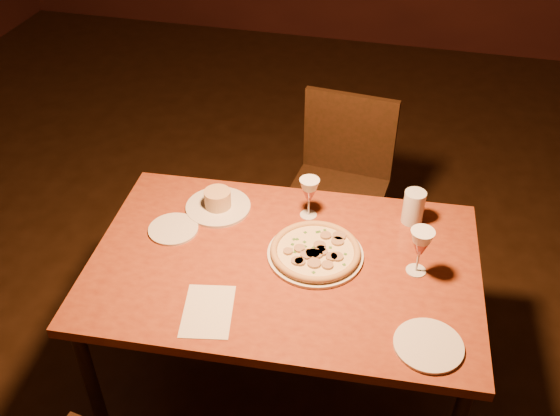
# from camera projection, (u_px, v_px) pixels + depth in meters

# --- Properties ---
(floor) EXTENTS (7.00, 7.00, 0.00)m
(floor) POSITION_uv_depth(u_px,v_px,m) (248.00, 385.00, 2.50)
(floor) COLOR black
(floor) RESTS_ON ground
(dining_table) EXTENTS (1.34, 0.91, 0.69)m
(dining_table) POSITION_uv_depth(u_px,v_px,m) (284.00, 274.00, 2.11)
(dining_table) COLOR brown
(dining_table) RESTS_ON floor
(chair_far) EXTENTS (0.45, 0.45, 0.85)m
(chair_far) POSITION_uv_depth(u_px,v_px,m) (340.00, 182.00, 2.78)
(chair_far) COLOR black
(chair_far) RESTS_ON floor
(pizza_plate) EXTENTS (0.32, 0.32, 0.04)m
(pizza_plate) POSITION_uv_depth(u_px,v_px,m) (315.00, 251.00, 2.08)
(pizza_plate) COLOR silver
(pizza_plate) RESTS_ON dining_table
(ramekin_saucer) EXTENTS (0.24, 0.24, 0.08)m
(ramekin_saucer) POSITION_uv_depth(u_px,v_px,m) (218.00, 203.00, 2.28)
(ramekin_saucer) COLOR silver
(ramekin_saucer) RESTS_ON dining_table
(wine_glass_far) EXTENTS (0.07, 0.07, 0.16)m
(wine_glass_far) POSITION_uv_depth(u_px,v_px,m) (309.00, 198.00, 2.22)
(wine_glass_far) COLOR #B64E4B
(wine_glass_far) RESTS_ON dining_table
(wine_glass_right) EXTENTS (0.08, 0.08, 0.17)m
(wine_glass_right) POSITION_uv_depth(u_px,v_px,m) (419.00, 252.00, 1.98)
(wine_glass_right) COLOR #B64E4B
(wine_glass_right) RESTS_ON dining_table
(water_tumbler) EXTENTS (0.08, 0.08, 0.13)m
(water_tumbler) POSITION_uv_depth(u_px,v_px,m) (414.00, 207.00, 2.20)
(water_tumbler) COLOR silver
(water_tumbler) RESTS_ON dining_table
(side_plate_left) EXTENTS (0.18, 0.18, 0.01)m
(side_plate_left) POSITION_uv_depth(u_px,v_px,m) (173.00, 229.00, 2.20)
(side_plate_left) COLOR silver
(side_plate_left) RESTS_ON dining_table
(side_plate_near) EXTENTS (0.20, 0.20, 0.01)m
(side_plate_near) POSITION_uv_depth(u_px,v_px,m) (428.00, 345.00, 1.79)
(side_plate_near) COLOR silver
(side_plate_near) RESTS_ON dining_table
(menu_card) EXTENTS (0.19, 0.24, 0.00)m
(menu_card) POSITION_uv_depth(u_px,v_px,m) (208.00, 311.00, 1.90)
(menu_card) COLOR beige
(menu_card) RESTS_ON dining_table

